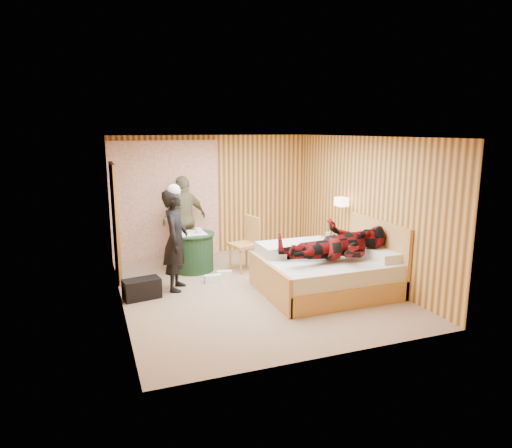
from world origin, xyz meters
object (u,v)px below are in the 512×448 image
object	(u,v)px
chair_near	(248,239)
man_at_table	(185,219)
duffel_bag	(142,289)
wall_lamp	(342,202)
man_on_bed	(338,235)
bed	(327,272)
woman_standing	(176,240)
round_table	(193,252)
nightstand	(330,251)
chair_far	(185,235)

from	to	relation	value
chair_near	man_at_table	distance (m)	1.42
chair_near	duffel_bag	size ratio (longest dim) A/B	1.81
duffel_bag	wall_lamp	bearing A→B (deg)	-5.70
wall_lamp	man_on_bed	size ratio (longest dim) A/B	0.15
bed	woman_standing	size ratio (longest dim) A/B	1.24
chair_near	woman_standing	distance (m)	1.61
wall_lamp	round_table	world-z (taller)	wall_lamp
nightstand	chair_near	distance (m)	1.66
chair_far	man_on_bed	bearing A→B (deg)	-61.46
woman_standing	man_at_table	xyz separation A→B (m)	(0.48, 1.61, 0.02)
woman_standing	man_at_table	world-z (taller)	man_at_table
man_at_table	wall_lamp	bearing A→B (deg)	124.69
man_on_bed	chair_far	bearing A→B (deg)	124.08
wall_lamp	woman_standing	xyz separation A→B (m)	(-3.11, -0.03, -0.46)
round_table	chair_near	xyz separation A→B (m)	(0.98, -0.30, 0.22)
round_table	woman_standing	distance (m)	1.15
chair_far	woman_standing	size ratio (longest dim) A/B	0.55
man_at_table	man_on_bed	distance (m)	3.34
wall_lamp	bed	distance (m)	1.59
round_table	man_on_bed	bearing A→B (deg)	-48.54
chair_far	chair_near	size ratio (longest dim) A/B	0.91
bed	man_on_bed	world-z (taller)	man_on_bed
bed	duffel_bag	world-z (taller)	bed
nightstand	woman_standing	world-z (taller)	woman_standing
wall_lamp	man_at_table	world-z (taller)	man_at_table
man_at_table	round_table	bearing A→B (deg)	65.82
chair_far	chair_near	distance (m)	1.38
round_table	woman_standing	xyz separation A→B (m)	(-0.48, -0.93, 0.47)
chair_near	wall_lamp	bearing A→B (deg)	56.04
wall_lamp	round_table	size ratio (longest dim) A/B	0.32
round_table	man_at_table	size ratio (longest dim) A/B	0.47
wall_lamp	bed	size ratio (longest dim) A/B	0.12
chair_near	man_on_bed	world-z (taller)	man_on_bed
round_table	duffel_bag	world-z (taller)	round_table
wall_lamp	man_on_bed	xyz separation A→B (m)	(-0.77, -1.20, -0.30)
bed	nightstand	world-z (taller)	bed
chair_near	bed	bearing A→B (deg)	14.23
wall_lamp	woman_standing	distance (m)	3.14
bed	man_at_table	world-z (taller)	man_at_table
chair_near	man_on_bed	xyz separation A→B (m)	(0.87, -1.79, 0.41)
nightstand	round_table	world-z (taller)	round_table
woman_standing	duffel_bag	bearing A→B (deg)	133.91
nightstand	chair_near	bearing A→B (deg)	168.68
chair_far	duffel_bag	size ratio (longest dim) A/B	1.65
nightstand	round_table	bearing A→B (deg)	166.43
chair_far	woman_standing	distance (m)	1.68
man_on_bed	man_at_table	bearing A→B (deg)	123.65
bed	chair_near	bearing A→B (deg)	118.19
chair_near	round_table	bearing A→B (deg)	-121.08
man_at_table	woman_standing	bearing A→B (deg)	49.10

